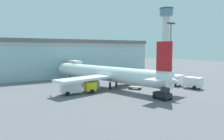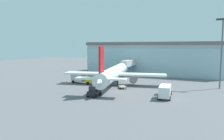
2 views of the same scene
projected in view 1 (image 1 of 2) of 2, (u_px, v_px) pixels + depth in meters
ground at (143, 92)px, 46.70m from camera, size 240.00×240.00×0.00m
terminal_building at (77, 58)px, 76.66m from camera, size 52.02×13.96×12.28m
jet_bridge at (71, 65)px, 66.76m from camera, size 2.76×13.01×5.83m
control_tower at (166, 30)px, 126.13m from camera, size 7.73×7.73×32.44m
apron_light_mast at (171, 45)px, 70.09m from camera, size 3.20×0.40×17.60m
airplane at (107, 74)px, 52.25m from camera, size 28.53×38.42×10.70m
catering_truck at (77, 87)px, 45.03m from camera, size 7.43×2.90×2.65m
fuel_truck at (188, 82)px, 52.16m from camera, size 3.36×7.54×2.65m
baggage_cart at (135, 87)px, 50.39m from camera, size 2.91×3.21×1.50m
pushback_tug at (163, 94)px, 40.09m from camera, size 2.24×3.26×2.30m
safety_cone_nose at (124, 90)px, 47.47m from camera, size 0.36×0.36×0.55m
safety_cone_wingtip at (51, 96)px, 42.30m from camera, size 0.36×0.36×0.55m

